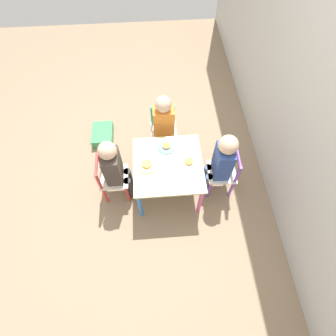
{
  "coord_description": "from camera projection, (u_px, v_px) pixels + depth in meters",
  "views": [
    {
      "loc": [
        1.2,
        -0.09,
        2.39
      ],
      "look_at": [
        0.0,
        0.0,
        0.38
      ],
      "focal_mm": 28.0,
      "sensor_mm": 36.0,
      "label": 1
    }
  ],
  "objects": [
    {
      "name": "plate_back",
      "position": [
        189.0,
        162.0,
        2.29
      ],
      "size": [
        0.17,
        0.17,
        0.03
      ],
      "color": "white",
      "rests_on": "kids_table"
    },
    {
      "name": "chair_red",
      "position": [
        112.0,
        179.0,
        2.42
      ],
      "size": [
        0.26,
        0.26,
        0.53
      ],
      "rotation": [
        0.0,
        0.0,
        -3.14
      ],
      "color": "silver",
      "rests_on": "ground_plane"
    },
    {
      "name": "child_left",
      "position": [
        164.0,
        123.0,
        2.52
      ],
      "size": [
        0.21,
        0.2,
        0.77
      ],
      "rotation": [
        0.0,
        0.0,
        -4.7
      ],
      "color": "#38383D",
      "rests_on": "ground_plane"
    },
    {
      "name": "child_back",
      "position": [
        221.0,
        161.0,
        2.27
      ],
      "size": [
        0.21,
        0.22,
        0.79
      ],
      "rotation": [
        0.0,
        0.0,
        -0.04
      ],
      "color": "#4C608E",
      "rests_on": "ground_plane"
    },
    {
      "name": "chair_teal",
      "position": [
        164.0,
        131.0,
        2.71
      ],
      "size": [
        0.26,
        0.26,
        0.53
      ],
      "rotation": [
        0.0,
        0.0,
        -4.7
      ],
      "color": "silver",
      "rests_on": "ground_plane"
    },
    {
      "name": "chair_purple",
      "position": [
        224.0,
        173.0,
        2.45
      ],
      "size": [
        0.27,
        0.27,
        0.53
      ],
      "rotation": [
        0.0,
        0.0,
        -0.04
      ],
      "color": "silver",
      "rests_on": "ground_plane"
    },
    {
      "name": "ground_plane",
      "position": [
        168.0,
        187.0,
        2.67
      ],
      "size": [
        6.0,
        6.0,
        0.0
      ],
      "primitive_type": "plane",
      "color": "#8C755B"
    },
    {
      "name": "house_wall",
      "position": [
        335.0,
        80.0,
        1.6
      ],
      "size": [
        6.0,
        0.06,
        2.6
      ],
      "color": "beige",
      "rests_on": "ground_plane"
    },
    {
      "name": "plate_left",
      "position": [
        166.0,
        146.0,
        2.37
      ],
      "size": [
        0.16,
        0.16,
        0.03
      ],
      "color": "#4C9EE0",
      "rests_on": "kids_table"
    },
    {
      "name": "plate_front",
      "position": [
        147.0,
        165.0,
        2.27
      ],
      "size": [
        0.18,
        0.18,
        0.03
      ],
      "color": "#EADB66",
      "rests_on": "kids_table"
    },
    {
      "name": "kids_table",
      "position": [
        168.0,
        168.0,
        2.34
      ],
      "size": [
        0.61,
        0.61,
        0.45
      ],
      "color": "beige",
      "rests_on": "ground_plane"
    },
    {
      "name": "child_front",
      "position": [
        115.0,
        167.0,
        2.26
      ],
      "size": [
        0.2,
        0.21,
        0.78
      ],
      "rotation": [
        0.0,
        0.0,
        -3.14
      ],
      "color": "#38383D",
      "rests_on": "ground_plane"
    },
    {
      "name": "storage_bin",
      "position": [
        103.0,
        134.0,
        2.96
      ],
      "size": [
        0.31,
        0.22,
        0.11
      ],
      "color": "#3D8E56",
      "rests_on": "ground_plane"
    }
  ]
}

